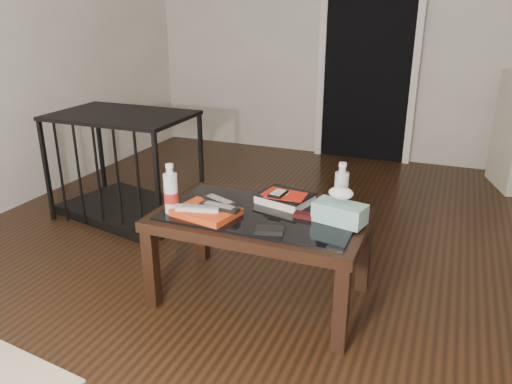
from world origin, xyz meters
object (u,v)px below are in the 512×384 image
(textbook, at_px, (285,198))
(water_bottle_left, at_px, (171,188))
(pet_crate, at_px, (127,183))
(tissue_box, at_px, (340,213))
(coffee_table, at_px, (261,225))
(water_bottle_right, at_px, (341,187))

(textbook, bearing_deg, water_bottle_left, -131.29)
(pet_crate, height_order, tissue_box, pet_crate)
(coffee_table, xyz_separation_m, pet_crate, (-1.24, 0.65, -0.17))
(coffee_table, relative_size, pet_crate, 0.99)
(textbook, height_order, water_bottle_right, water_bottle_right)
(textbook, relative_size, tissue_box, 1.09)
(water_bottle_right, bearing_deg, pet_crate, 162.82)
(coffee_table, xyz_separation_m, textbook, (0.07, 0.16, 0.09))
(pet_crate, bearing_deg, textbook, -8.52)
(pet_crate, distance_m, water_bottle_right, 1.70)
(coffee_table, relative_size, water_bottle_right, 4.20)
(coffee_table, height_order, pet_crate, pet_crate)
(textbook, bearing_deg, water_bottle_right, 15.51)
(water_bottle_left, height_order, tissue_box, water_bottle_left)
(pet_crate, distance_m, textbook, 1.42)
(water_bottle_right, xyz_separation_m, tissue_box, (0.03, -0.14, -0.07))
(water_bottle_left, bearing_deg, coffee_table, 21.34)
(water_bottle_left, relative_size, water_bottle_right, 1.00)
(water_bottle_left, distance_m, water_bottle_right, 0.80)
(textbook, distance_m, water_bottle_right, 0.29)
(coffee_table, distance_m, water_bottle_left, 0.46)
(coffee_table, distance_m, tissue_box, 0.39)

